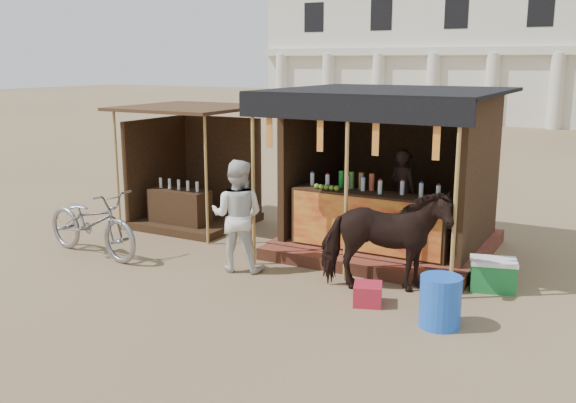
# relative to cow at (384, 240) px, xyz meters

# --- Properties ---
(ground) EXTENTS (120.00, 120.00, 0.00)m
(ground) POSITION_rel_cow_xyz_m (-1.67, -1.38, -0.76)
(ground) COLOR #846B4C
(ground) RESTS_ON ground
(main_stall) EXTENTS (3.60, 3.61, 2.78)m
(main_stall) POSITION_rel_cow_xyz_m (-0.66, 1.97, 0.26)
(main_stall) COLOR brown
(main_stall) RESTS_ON ground
(secondary_stall) EXTENTS (2.40, 2.40, 2.38)m
(secondary_stall) POSITION_rel_cow_xyz_m (-4.84, 1.85, 0.09)
(secondary_stall) COLOR #362613
(secondary_stall) RESTS_ON ground
(cow) EXTENTS (1.98, 1.44, 1.52)m
(cow) POSITION_rel_cow_xyz_m (0.00, 0.00, 0.00)
(cow) COLOR black
(cow) RESTS_ON ground
(motorbike) EXTENTS (2.27, 1.03, 1.15)m
(motorbike) POSITION_rel_cow_xyz_m (-4.94, -0.72, -0.19)
(motorbike) COLOR gray
(motorbike) RESTS_ON ground
(bystander) EXTENTS (1.00, 0.87, 1.76)m
(bystander) POSITION_rel_cow_xyz_m (-2.35, -0.18, 0.12)
(bystander) COLOR silver
(bystander) RESTS_ON ground
(blue_barrel) EXTENTS (0.57, 0.57, 0.65)m
(blue_barrel) POSITION_rel_cow_xyz_m (1.06, -0.84, -0.43)
(blue_barrel) COLOR blue
(blue_barrel) RESTS_ON ground
(red_crate) EXTENTS (0.49, 0.50, 0.28)m
(red_crate) POSITION_rel_cow_xyz_m (-0.00, -0.57, -0.62)
(red_crate) COLOR #AE1D2F
(red_crate) RESTS_ON ground
(cooler) EXTENTS (0.73, 0.59, 0.46)m
(cooler) POSITION_rel_cow_xyz_m (1.37, 0.81, -0.53)
(cooler) COLOR #1A7733
(cooler) RESTS_ON ground
(background_building) EXTENTS (26.00, 7.45, 8.18)m
(background_building) POSITION_rel_cow_xyz_m (-3.67, 28.56, 3.22)
(background_building) COLOR silver
(background_building) RESTS_ON ground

